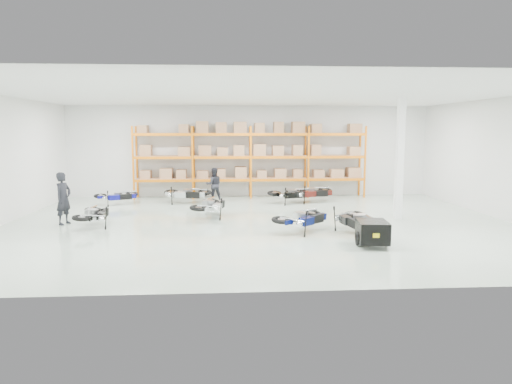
{
  "coord_description": "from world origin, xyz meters",
  "views": [
    {
      "loc": [
        -1.16,
        -15.92,
        3.26
      ],
      "look_at": [
        -0.13,
        0.18,
        1.1
      ],
      "focal_mm": 32.0,
      "sensor_mm": 36.0,
      "label": 1
    }
  ],
  "objects": [
    {
      "name": "moto_back_b",
      "position": [
        -3.01,
        4.7,
        0.58
      ],
      "size": [
        2.04,
        1.28,
        1.23
      ],
      "primitive_type": null,
      "rotation": [
        0.0,
        -0.09,
        1.38
      ],
      "color": "#A6ABB0",
      "rests_on": "ground"
    },
    {
      "name": "structural_column",
      "position": [
        5.2,
        0.5,
        2.25
      ],
      "size": [
        0.25,
        0.25,
        4.5
      ],
      "primitive_type": "cube",
      "color": "white",
      "rests_on": "ground"
    },
    {
      "name": "person_left",
      "position": [
        -6.89,
        0.26,
        0.92
      ],
      "size": [
        0.65,
        0.78,
        1.84
      ],
      "primitive_type": "imported",
      "rotation": [
        0.0,
        0.0,
        1.2
      ],
      "color": "black",
      "rests_on": "ground"
    },
    {
      "name": "room",
      "position": [
        0.0,
        0.0,
        2.25
      ],
      "size": [
        18.0,
        18.0,
        18.0
      ],
      "color": "#ADC1AF",
      "rests_on": "ground"
    },
    {
      "name": "moto_back_c",
      "position": [
        1.78,
        4.39,
        0.57
      ],
      "size": [
        2.02,
        1.33,
        1.2
      ],
      "primitive_type": null,
      "rotation": [
        0.0,
        -0.09,
        1.81
      ],
      "color": "black",
      "rests_on": "ground"
    },
    {
      "name": "moto_blue_centre",
      "position": [
        1.28,
        -1.53,
        0.58
      ],
      "size": [
        2.03,
        1.97,
        1.23
      ],
      "primitive_type": null,
      "rotation": [
        0.0,
        -0.09,
        2.31
      ],
      "color": "#07114D",
      "rests_on": "ground"
    },
    {
      "name": "moto_black_far_left",
      "position": [
        -5.7,
        -0.25,
        0.55
      ],
      "size": [
        0.94,
        1.82,
        1.16
      ],
      "primitive_type": null,
      "rotation": [
        0.0,
        -0.09,
        3.17
      ],
      "color": "black",
      "rests_on": "ground"
    },
    {
      "name": "moto_back_d",
      "position": [
        2.7,
        4.67,
        0.59
      ],
      "size": [
        2.09,
        1.34,
        1.25
      ],
      "primitive_type": null,
      "rotation": [
        0.0,
        -0.09,
        1.78
      ],
      "color": "#45110D",
      "rests_on": "ground"
    },
    {
      "name": "pallet_rack",
      "position": [
        -0.0,
        6.45,
        2.26
      ],
      "size": [
        11.28,
        0.98,
        3.62
      ],
      "color": "orange",
      "rests_on": "ground"
    },
    {
      "name": "moto_silver_left",
      "position": [
        -1.77,
        1.21,
        0.59
      ],
      "size": [
        1.41,
        2.1,
        1.24
      ],
      "primitive_type": null,
      "rotation": [
        0.0,
        -0.09,
        2.88
      ],
      "color": "silver",
      "rests_on": "ground"
    },
    {
      "name": "person_back",
      "position": [
        -1.78,
        5.25,
        0.79
      ],
      "size": [
        0.84,
        0.7,
        1.57
      ],
      "primitive_type": "imported",
      "rotation": [
        0.0,
        0.0,
        3.29
      ],
      "color": "black",
      "rests_on": "ground"
    },
    {
      "name": "trailer",
      "position": [
        2.95,
        -3.49,
        0.42
      ],
      "size": [
        0.93,
        1.76,
        0.72
      ],
      "rotation": [
        0.0,
        0.0,
        -0.12
      ],
      "color": "black",
      "rests_on": "ground"
    },
    {
      "name": "moto_touring_right",
      "position": [
        2.95,
        -1.89,
        0.58
      ],
      "size": [
        1.21,
        2.02,
        1.23
      ],
      "primitive_type": null,
      "rotation": [
        0.0,
        -0.09,
        0.15
      ],
      "color": "black",
      "rests_on": "ground"
    },
    {
      "name": "moto_back_a",
      "position": [
        -6.05,
        4.48,
        0.5
      ],
      "size": [
        1.84,
        1.37,
        1.07
      ],
      "primitive_type": null,
      "rotation": [
        0.0,
        -0.09,
        1.95
      ],
      "color": "navy",
      "rests_on": "ground"
    }
  ]
}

